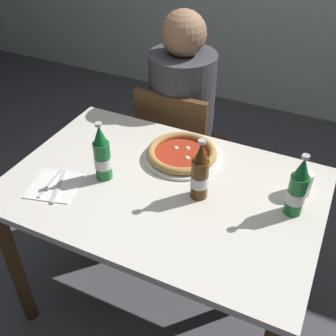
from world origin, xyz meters
name	(u,v)px	position (x,y,z in m)	size (l,w,h in m)	color
ground_plane	(164,301)	(0.00, 0.00, 0.00)	(8.00, 8.00, 0.00)	#4C4C51
dining_table_main	(163,207)	(0.00, 0.00, 0.64)	(1.20, 0.80, 0.75)	silver
chair_behind_table	(178,148)	(-0.21, 0.61, 0.48)	(0.42, 0.42, 0.85)	brown
diner_seated	(181,128)	(-0.21, 0.66, 0.58)	(0.34, 0.34, 1.21)	#2D3342
pizza_margherita_near	(182,154)	(-0.01, 0.20, 0.77)	(0.32, 0.32, 0.04)	white
beer_bottle_left	(297,189)	(0.48, 0.07, 0.85)	(0.07, 0.07, 0.25)	#196B2D
beer_bottle_center	(102,155)	(-0.23, -0.05, 0.85)	(0.07, 0.07, 0.25)	#196B2D
beer_bottle_right	(200,174)	(0.15, 0.01, 0.85)	(0.07, 0.07, 0.25)	#512D0F
napkin_with_cutlery	(55,185)	(-0.37, -0.18, 0.75)	(0.22, 0.22, 0.01)	white
paper_cup	(302,183)	(0.48, 0.19, 0.80)	(0.07, 0.07, 0.10)	white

